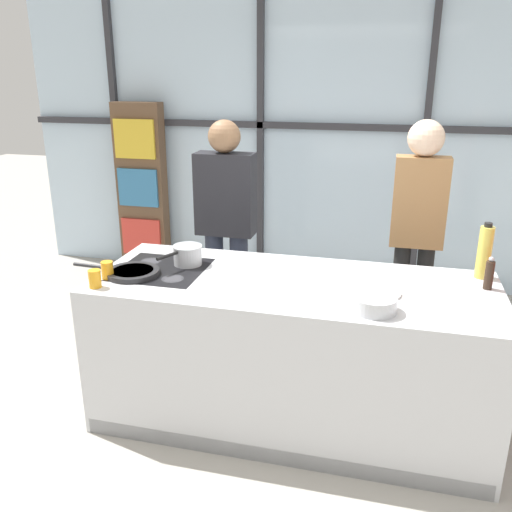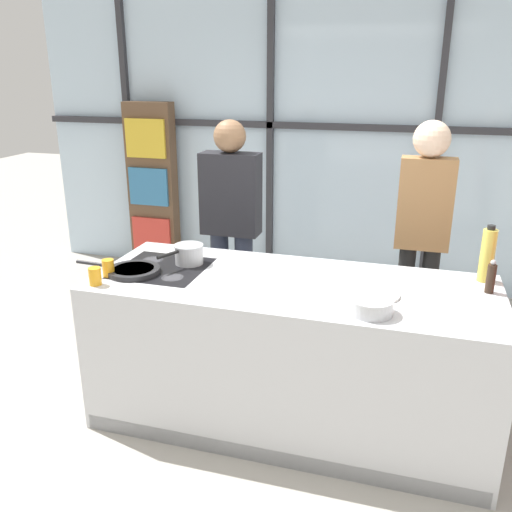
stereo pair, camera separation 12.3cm
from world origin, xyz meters
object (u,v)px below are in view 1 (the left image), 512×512
(mixing_bowl, at_px, (375,303))
(spectator_far_left, at_px, (226,219))
(pepper_grinder, at_px, (489,274))
(frying_pan, at_px, (131,272))
(juice_glass_far, at_px, (107,270))
(juice_glass_near, at_px, (95,279))
(saucepan, at_px, (187,254))
(oil_bottle, at_px, (484,252))
(spectator_center_left, at_px, (417,223))
(white_plate, at_px, (379,292))

(mixing_bowl, bearing_deg, spectator_far_left, 132.60)
(pepper_grinder, bearing_deg, frying_pan, -172.03)
(pepper_grinder, xyz_separation_m, juice_glass_far, (-2.11, -0.37, -0.03))
(pepper_grinder, xyz_separation_m, juice_glass_near, (-2.11, -0.51, -0.03))
(saucepan, xyz_separation_m, juice_glass_far, (-0.36, -0.33, -0.01))
(oil_bottle, distance_m, juice_glass_near, 2.21)
(spectator_center_left, height_order, mixing_bowl, spectator_center_left)
(frying_pan, relative_size, mixing_bowl, 2.55)
(frying_pan, distance_m, mixing_bowl, 1.42)
(saucepan, height_order, juice_glass_near, saucepan)
(pepper_grinder, bearing_deg, juice_glass_far, -170.13)
(spectator_center_left, bearing_deg, oil_bottle, 118.38)
(spectator_center_left, height_order, juice_glass_near, spectator_center_left)
(saucepan, distance_m, mixing_bowl, 1.22)
(white_plate, xyz_separation_m, oil_bottle, (0.57, 0.39, 0.15))
(frying_pan, distance_m, white_plate, 1.42)
(spectator_far_left, distance_m, juice_glass_far, 1.24)
(oil_bottle, height_order, pepper_grinder, oil_bottle)
(frying_pan, relative_size, juice_glass_near, 5.52)
(mixing_bowl, xyz_separation_m, juice_glass_far, (-1.51, 0.08, 0.01))
(frying_pan, height_order, mixing_bowl, mixing_bowl)
(pepper_grinder, height_order, juice_glass_far, pepper_grinder)
(spectator_far_left, xyz_separation_m, oil_bottle, (1.75, -0.64, 0.09))
(oil_bottle, relative_size, juice_glass_far, 3.26)
(saucepan, bearing_deg, pepper_grinder, 1.11)
(spectator_center_left, relative_size, saucepan, 5.53)
(oil_bottle, relative_size, juice_glass_near, 3.26)
(spectator_center_left, relative_size, pepper_grinder, 9.27)
(white_plate, relative_size, juice_glass_near, 2.37)
(frying_pan, xyz_separation_m, pepper_grinder, (2.00, 0.28, 0.07))
(white_plate, bearing_deg, oil_bottle, 34.46)
(saucepan, relative_size, mixing_bowl, 1.44)
(juice_glass_far, bearing_deg, white_plate, 5.67)
(juice_glass_far, bearing_deg, spectator_center_left, 34.16)
(spectator_far_left, xyz_separation_m, juice_glass_near, (-0.35, -1.33, -0.02))
(mixing_bowl, bearing_deg, white_plate, 86.87)
(frying_pan, bearing_deg, mixing_bowl, -6.82)
(white_plate, relative_size, pepper_grinder, 1.28)
(oil_bottle, bearing_deg, mixing_bowl, -132.96)
(mixing_bowl, bearing_deg, juice_glass_far, 176.88)
(juice_glass_near, bearing_deg, white_plate, 10.81)
(oil_bottle, bearing_deg, frying_pan, -167.10)
(white_plate, bearing_deg, pepper_grinder, 20.35)
(spectator_far_left, bearing_deg, pepper_grinder, 154.99)
(spectator_far_left, distance_m, spectator_center_left, 1.40)
(spectator_center_left, bearing_deg, pepper_grinder, 113.59)
(juice_glass_near, relative_size, juice_glass_far, 1.00)
(spectator_center_left, relative_size, juice_glass_far, 17.19)
(frying_pan, bearing_deg, oil_bottle, 12.90)
(juice_glass_near, bearing_deg, mixing_bowl, 2.18)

